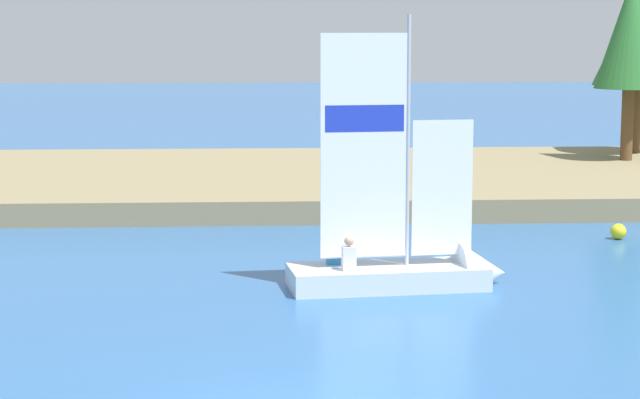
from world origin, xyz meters
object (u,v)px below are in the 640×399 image
object	(u,v)px
sailboat	(421,266)
channel_buoy	(618,231)
shoreline_tree_midleft	(631,34)
shoreline_tree_centre	(638,36)

from	to	relation	value
sailboat	channel_buoy	size ratio (longest dim) A/B	15.08
shoreline_tree_midleft	shoreline_tree_centre	world-z (taller)	shoreline_tree_midleft
shoreline_tree_midleft	channel_buoy	bearing A→B (deg)	-108.31
shoreline_tree_centre	sailboat	distance (m)	23.08
shoreline_tree_centre	channel_buoy	xyz separation A→B (m)	(-5.07, -14.50, -4.87)
shoreline_tree_centre	sailboat	bearing A→B (deg)	-118.94
shoreline_tree_midleft	channel_buoy	world-z (taller)	shoreline_tree_midleft
shoreline_tree_midleft	sailboat	distance (m)	20.49
shoreline_tree_centre	channel_buoy	world-z (taller)	shoreline_tree_centre
shoreline_tree_midleft	sailboat	size ratio (longest dim) A/B	1.06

